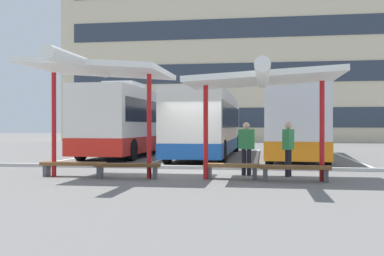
{
  "coord_description": "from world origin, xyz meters",
  "views": [
    {
      "loc": [
        2.52,
        -15.99,
        1.56
      ],
      "look_at": [
        -0.36,
        2.58,
        1.47
      ],
      "focal_mm": 43.49,
      "sensor_mm": 36.0,
      "label": 1
    }
  ],
  "objects": [
    {
      "name": "coach_bus_2",
      "position": [
        4.12,
        6.76,
        1.64
      ],
      "size": [
        3.22,
        11.6,
        3.54
      ],
      "color": "silver",
      "rests_on": "ground"
    },
    {
      "name": "waiting_shelter_1",
      "position": [
        2.49,
        -2.79,
        2.84
      ],
      "size": [
        4.3,
        4.97,
        3.11
      ],
      "color": "red",
      "rests_on": "ground"
    },
    {
      "name": "platform_kerb",
      "position": [
        0.0,
        0.58,
        0.06
      ],
      "size": [
        44.0,
        0.24,
        0.12
      ],
      "primitive_type": "cube",
      "color": "#ADADA8",
      "rests_on": "ground"
    },
    {
      "name": "bench_0",
      "position": [
        -3.26,
        -2.48,
        0.34
      ],
      "size": [
        2.01,
        0.52,
        0.45
      ],
      "color": "brown",
      "rests_on": "ground"
    },
    {
      "name": "ground_plane",
      "position": [
        0.0,
        0.0,
        0.0
      ],
      "size": [
        160.0,
        160.0,
        0.0
      ],
      "primitive_type": "plane",
      "color": "slate"
    },
    {
      "name": "coach_bus_0",
      "position": [
        -4.41,
        7.93,
        1.74
      ],
      "size": [
        2.85,
        11.19,
        3.73
      ],
      "color": "silver",
      "rests_on": "ground"
    },
    {
      "name": "bench_1",
      "position": [
        -1.46,
        -2.72,
        0.34
      ],
      "size": [
        1.97,
        0.68,
        0.45
      ],
      "color": "brown",
      "rests_on": "ground"
    },
    {
      "name": "waiting_passenger_0",
      "position": [
        3.27,
        -1.43,
        0.97
      ],
      "size": [
        0.39,
        0.53,
        1.68
      ],
      "color": "black",
      "rests_on": "ground"
    },
    {
      "name": "lane_stripe_0",
      "position": [
        -6.53,
        7.57,
        0.0
      ],
      "size": [
        0.16,
        14.0,
        0.01
      ],
      "primitive_type": "cube",
      "color": "white",
      "rests_on": "ground"
    },
    {
      "name": "bench_3",
      "position": [
        3.39,
        -2.7,
        0.34
      ],
      "size": [
        1.97,
        0.49,
        0.45
      ],
      "color": "brown",
      "rests_on": "ground"
    },
    {
      "name": "bench_2",
      "position": [
        1.59,
        -2.36,
        0.33
      ],
      "size": [
        1.65,
        0.47,
        0.45
      ],
      "color": "brown",
      "rests_on": "ground"
    },
    {
      "name": "lane_stripe_1",
      "position": [
        -2.18,
        7.57,
        0.0
      ],
      "size": [
        0.16,
        14.0,
        0.01
      ],
      "primitive_type": "cube",
      "color": "white",
      "rests_on": "ground"
    },
    {
      "name": "lane_stripe_2",
      "position": [
        2.18,
        7.57,
        0.0
      ],
      "size": [
        0.16,
        14.0,
        0.01
      ],
      "primitive_type": "cube",
      "color": "white",
      "rests_on": "ground"
    },
    {
      "name": "lane_stripe_3",
      "position": [
        6.53,
        7.57,
        0.0
      ],
      "size": [
        0.16,
        14.0,
        0.01
      ],
      "primitive_type": "cube",
      "color": "white",
      "rests_on": "ground"
    },
    {
      "name": "coach_bus_1",
      "position": [
        -0.3,
        7.56,
        1.63
      ],
      "size": [
        2.59,
        12.53,
        3.5
      ],
      "color": "silver",
      "rests_on": "ground"
    },
    {
      "name": "waiting_passenger_1",
      "position": [
        1.98,
        -1.26,
        0.97
      ],
      "size": [
        0.52,
        0.3,
        1.68
      ],
      "color": "black",
      "rests_on": "ground"
    },
    {
      "name": "waiting_shelter_0",
      "position": [
        -2.36,
        -2.81,
        3.2
      ],
      "size": [
        4.01,
        5.22,
        3.49
      ],
      "color": "red",
      "rests_on": "ground"
    },
    {
      "name": "terminal_building",
      "position": [
        0.03,
        34.82,
        8.65
      ],
      "size": [
        36.0,
        11.95,
        20.01
      ],
      "color": "beige",
      "rests_on": "ground"
    }
  ]
}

